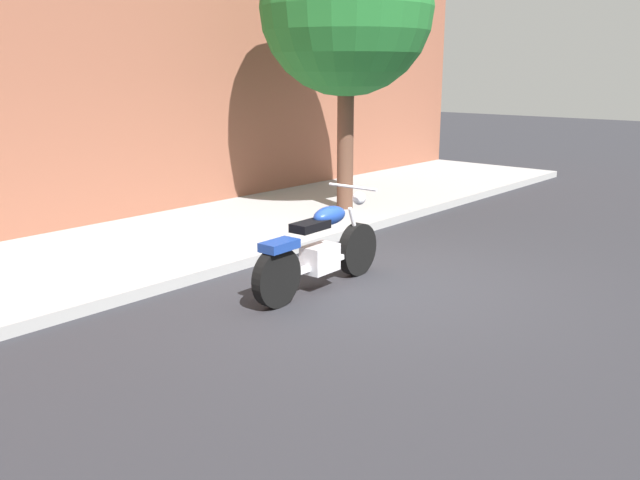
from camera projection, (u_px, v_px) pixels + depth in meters
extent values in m
plane|color=#28282D|center=(371.00, 283.00, 8.20)|extent=(60.00, 60.00, 0.00)
cube|color=#9B9B9B|center=(200.00, 236.00, 10.26)|extent=(19.32, 3.31, 0.14)
cylinder|color=black|center=(357.00, 249.00, 8.46)|extent=(0.67, 0.16, 0.67)
cylinder|color=black|center=(277.00, 278.00, 7.31)|extent=(0.67, 0.16, 0.67)
cube|color=silver|center=(320.00, 258.00, 7.88)|extent=(0.45, 0.30, 0.32)
cube|color=silver|center=(320.00, 264.00, 7.89)|extent=(1.37, 0.14, 0.06)
ellipsoid|color=navy|center=(329.00, 216.00, 7.89)|extent=(0.53, 0.28, 0.22)
cube|color=black|center=(310.00, 226.00, 7.63)|extent=(0.49, 0.26, 0.10)
cube|color=navy|center=(279.00, 245.00, 7.26)|extent=(0.45, 0.26, 0.10)
cylinder|color=silver|center=(355.00, 229.00, 8.35)|extent=(0.27, 0.06, 0.58)
cylinder|color=silver|center=(353.00, 187.00, 8.17)|extent=(0.07, 0.70, 0.04)
sphere|color=silver|center=(359.00, 198.00, 8.32)|extent=(0.17, 0.17, 0.17)
cylinder|color=silver|center=(296.00, 269.00, 7.81)|extent=(0.80, 0.13, 0.09)
cylinder|color=brown|center=(345.00, 139.00, 11.65)|extent=(0.29, 0.29, 2.73)
sphere|color=#216C2C|center=(347.00, 8.00, 11.11)|extent=(2.90, 2.90, 2.90)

